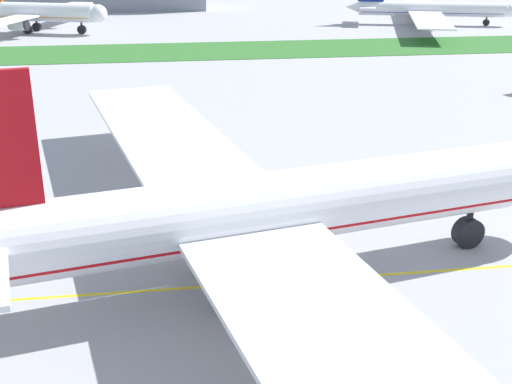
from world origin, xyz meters
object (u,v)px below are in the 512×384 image
parked_airliner_far_right (428,10)px  service_truck_baggage_loader (177,140)px  airliner_foreground (259,212)px  parked_airliner_far_centre (37,13)px

parked_airliner_far_right → service_truck_baggage_loader: bearing=-124.4°
parked_airliner_far_right → airliner_foreground: bearing=-115.7°
airliner_foreground → parked_airliner_far_right: 159.47m
airliner_foreground → parked_airliner_far_right: airliner_foreground is taller
parked_airliner_far_centre → parked_airliner_far_right: 107.90m
service_truck_baggage_loader → parked_airliner_far_centre: (-33.37, 107.39, 3.78)m
airliner_foreground → parked_airliner_far_centre: airliner_foreground is taller
airliner_foreground → service_truck_baggage_loader: size_ratio=18.45×
parked_airliner_far_centre → airliner_foreground: bearing=-74.8°
parked_airliner_far_centre → service_truck_baggage_loader: bearing=-72.7°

